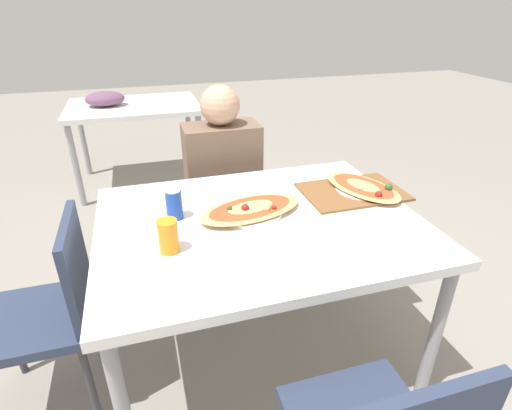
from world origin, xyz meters
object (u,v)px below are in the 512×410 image
Objects in this scene: chair_far_seated at (221,193)px; soda_can at (174,205)px; person_seated at (223,169)px; drink_glass at (168,236)px; pizza_second at (363,188)px; dining_table at (260,233)px; pizza_main at (251,210)px; chair_side_left at (51,307)px.

chair_far_seated is 6.61× the size of soda_can.
person_seated reaches higher than drink_glass.
dining_table is at bearing -167.78° from pizza_second.
person_seated is 9.21× the size of drink_glass.
soda_can is (-0.33, -0.60, 0.12)m from person_seated.
person_seated reaches higher than pizza_main.
drink_glass is at bearing -165.09° from pizza_second.
dining_table is at bearing -67.85° from pizza_main.
pizza_second is (0.87, 0.00, -0.04)m from soda_can.
drink_glass is (-0.38, -0.95, 0.32)m from chair_far_seated.
dining_table is 0.10m from pizza_main.
chair_far_seated is at bearing 127.14° from pizza_second.
chair_side_left reaches higher than dining_table.
dining_table is 1.57× the size of chair_far_seated.
pizza_main is 0.40m from drink_glass.
chair_far_seated is 0.85m from soda_can.
drink_glass is (-0.35, -0.18, 0.04)m from pizza_main.
pizza_main is at bearing -173.95° from pizza_second.
chair_side_left is at bearing -168.55° from soda_can.
dining_table is at bearing 89.74° from person_seated.
chair_far_seated is 1.69× the size of pizza_main.
chair_side_left reaches higher than pizza_main.
pizza_main is (-0.03, -0.77, 0.28)m from chair_far_seated.
dining_table is 0.42m from drink_glass.
chair_side_left is 0.61m from soda_can.
pizza_second is (0.54, -0.71, 0.28)m from chair_far_seated.
drink_glass is (-0.05, -0.24, -0.00)m from soda_can.
pizza_second is (0.56, 0.06, -0.00)m from pizza_main.
chair_far_seated is at bearing 64.93° from soda_can.
chair_side_left is at bearing 163.74° from drink_glass.
person_seated is at bearing 90.00° from chair_far_seated.
dining_table is at bearing 89.77° from chair_far_seated.
drink_glass is (-0.38, -0.13, 0.12)m from dining_table.
soda_can is 0.28× the size of pizza_second.
chair_far_seated is 1.00× the size of chair_side_left.
dining_table is 0.85m from chair_far_seated.
chair_far_seated is at bearing 89.77° from dining_table.
drink_glass reaches higher than pizza_main.
chair_side_left is (-0.84, -0.82, 0.00)m from chair_far_seated.
dining_table is 2.89× the size of pizza_second.
chair_far_seated is 0.93m from pizza_second.
person_seated is (0.00, 0.72, 0.01)m from dining_table.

